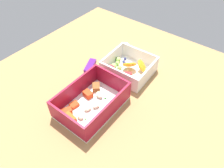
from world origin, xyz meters
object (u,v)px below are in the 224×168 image
fruit_bowl (129,68)px  candy_bar (90,66)px  pasta_container (91,103)px  paper_cup_liner (125,46)px

fruit_bowl → candy_bar: bearing=116.0°
pasta_container → paper_cup_liner: 32.12cm
pasta_container → fruit_bowl: (19.67, 0.10, -0.14)cm
pasta_container → candy_bar: (13.55, 12.63, -1.57)cm
candy_bar → paper_cup_liner: size_ratio=1.97×
fruit_bowl → paper_cup_liner: bearing=41.0°
candy_bar → fruit_bowl: bearing=-64.0°
fruit_bowl → paper_cup_liner: size_ratio=4.43×
pasta_container → paper_cup_liner: pasta_container is taller
candy_bar → paper_cup_liner: (17.06, -3.03, 0.17)cm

